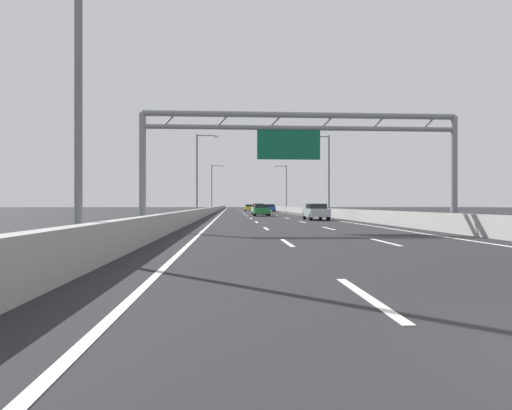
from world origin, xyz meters
The scene contains 51 objects.
ground_plane centered at (0.00, 100.00, 0.00)m, with size 260.00×260.00×0.00m, color #262628.
lane_dash_left_0 centered at (-1.80, 3.50, 0.01)m, with size 0.16×3.00×0.01m, color white.
lane_dash_left_1 centered at (-1.80, 12.50, 0.01)m, with size 0.16×3.00×0.01m, color white.
lane_dash_left_2 centered at (-1.80, 21.50, 0.01)m, with size 0.16×3.00×0.01m, color white.
lane_dash_left_3 centered at (-1.80, 30.50, 0.01)m, with size 0.16×3.00×0.01m, color white.
lane_dash_left_4 centered at (-1.80, 39.50, 0.01)m, with size 0.16×3.00×0.01m, color white.
lane_dash_left_5 centered at (-1.80, 48.50, 0.01)m, with size 0.16×3.00×0.01m, color white.
lane_dash_left_6 centered at (-1.80, 57.50, 0.01)m, with size 0.16×3.00×0.01m, color white.
lane_dash_left_7 centered at (-1.80, 66.50, 0.01)m, with size 0.16×3.00×0.01m, color white.
lane_dash_left_8 centered at (-1.80, 75.50, 0.01)m, with size 0.16×3.00×0.01m, color white.
lane_dash_left_9 centered at (-1.80, 84.50, 0.01)m, with size 0.16×3.00×0.01m, color white.
lane_dash_left_10 centered at (-1.80, 93.50, 0.01)m, with size 0.16×3.00×0.01m, color white.
lane_dash_left_11 centered at (-1.80, 102.50, 0.01)m, with size 0.16×3.00×0.01m, color white.
lane_dash_left_12 centered at (-1.80, 111.50, 0.01)m, with size 0.16×3.00×0.01m, color white.
lane_dash_left_13 centered at (-1.80, 120.50, 0.01)m, with size 0.16×3.00×0.01m, color white.
lane_dash_left_14 centered at (-1.80, 129.50, 0.01)m, with size 0.16×3.00×0.01m, color white.
lane_dash_left_15 centered at (-1.80, 138.50, 0.01)m, with size 0.16×3.00×0.01m, color white.
lane_dash_left_16 centered at (-1.80, 147.50, 0.01)m, with size 0.16×3.00×0.01m, color white.
lane_dash_left_17 centered at (-1.80, 156.50, 0.01)m, with size 0.16×3.00×0.01m, color white.
lane_dash_right_1 centered at (1.80, 12.50, 0.01)m, with size 0.16×3.00×0.01m, color white.
lane_dash_right_2 centered at (1.80, 21.50, 0.01)m, with size 0.16×3.00×0.01m, color white.
lane_dash_right_3 centered at (1.80, 30.50, 0.01)m, with size 0.16×3.00×0.01m, color white.
lane_dash_right_4 centered at (1.80, 39.50, 0.01)m, with size 0.16×3.00×0.01m, color white.
lane_dash_right_5 centered at (1.80, 48.50, 0.01)m, with size 0.16×3.00×0.01m, color white.
lane_dash_right_6 centered at (1.80, 57.50, 0.01)m, with size 0.16×3.00×0.01m, color white.
lane_dash_right_7 centered at (1.80, 66.50, 0.01)m, with size 0.16×3.00×0.01m, color white.
lane_dash_right_8 centered at (1.80, 75.50, 0.01)m, with size 0.16×3.00×0.01m, color white.
lane_dash_right_9 centered at (1.80, 84.50, 0.01)m, with size 0.16×3.00×0.01m, color white.
lane_dash_right_10 centered at (1.80, 93.50, 0.01)m, with size 0.16×3.00×0.01m, color white.
lane_dash_right_11 centered at (1.80, 102.50, 0.01)m, with size 0.16×3.00×0.01m, color white.
lane_dash_right_12 centered at (1.80, 111.50, 0.01)m, with size 0.16×3.00×0.01m, color white.
lane_dash_right_13 centered at (1.80, 120.50, 0.01)m, with size 0.16×3.00×0.01m, color white.
lane_dash_right_14 centered at (1.80, 129.50, 0.01)m, with size 0.16×3.00×0.01m, color white.
lane_dash_right_15 centered at (1.80, 138.50, 0.01)m, with size 0.16×3.00×0.01m, color white.
lane_dash_right_16 centered at (1.80, 147.50, 0.01)m, with size 0.16×3.00×0.01m, color white.
lane_dash_right_17 centered at (1.80, 156.50, 0.01)m, with size 0.16×3.00×0.01m, color white.
edge_line_left centered at (-5.25, 88.00, 0.01)m, with size 0.16×176.00×0.01m, color white.
edge_line_right centered at (5.25, 88.00, 0.01)m, with size 0.16×176.00×0.01m, color white.
barrier_left centered at (-6.90, 110.00, 0.47)m, with size 0.45×220.00×0.95m.
barrier_right centered at (6.90, 110.00, 0.47)m, with size 0.45×220.00×0.95m.
sign_gantry centered at (-0.09, 20.11, 4.88)m, with size 17.28×0.36×6.36m.
streetlamp_left_near centered at (-7.47, 8.46, 5.40)m, with size 2.58×0.28×9.50m.
streetlamp_left_mid centered at (-7.47, 46.86, 5.40)m, with size 2.58×0.28×9.50m.
streetlamp_right_mid centered at (7.47, 46.86, 5.40)m, with size 2.58×0.28×9.50m.
streetlamp_left_far centered at (-7.47, 85.27, 5.40)m, with size 2.58×0.28×9.50m.
streetlamp_right_far centered at (7.47, 85.27, 5.40)m, with size 2.58×0.28×9.50m.
yellow_car centered at (0.11, 89.64, 0.74)m, with size 1.71×4.57×1.41m.
silver_car centered at (3.74, 34.89, 0.75)m, with size 1.74×4.27×1.45m.
green_car centered at (-0.15, 48.56, 0.75)m, with size 1.87×4.45×1.42m.
blue_car centered at (3.68, 78.82, 0.75)m, with size 1.79×4.66×1.45m.
white_car centered at (0.09, 58.11, 0.76)m, with size 1.70×4.36×1.52m.
Camera 1 is at (-3.81, -2.71, 1.37)m, focal length 30.02 mm.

